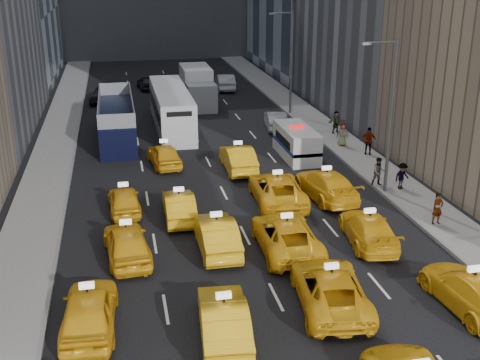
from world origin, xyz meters
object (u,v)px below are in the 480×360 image
object	(u,v)px
city_bus	(171,109)
box_truck	(197,87)
double_decker	(117,119)
pedestrian_0	(438,208)
nypd_van	(296,143)

from	to	relation	value
city_bus	box_truck	world-z (taller)	box_truck
double_decker	box_truck	bearing A→B (deg)	46.19
pedestrian_0	nypd_van	bearing A→B (deg)	99.29
double_decker	nypd_van	bearing A→B (deg)	-37.88
double_decker	box_truck	size ratio (longest dim) A/B	1.48
nypd_van	city_bus	xyz separation A→B (m)	(-7.74, 9.61, 0.58)
nypd_van	box_truck	distance (m)	18.10
nypd_van	pedestrian_0	size ratio (longest dim) A/B	3.17
nypd_van	pedestrian_0	xyz separation A→B (m)	(3.70, -12.71, -0.03)
box_truck	pedestrian_0	size ratio (longest dim) A/B	4.58
city_bus	box_truck	distance (m)	8.55
box_truck	pedestrian_0	xyz separation A→B (m)	(8.20, -30.23, -0.73)
box_truck	nypd_van	bearing A→B (deg)	-72.96
nypd_van	double_decker	world-z (taller)	double_decker
city_bus	pedestrian_0	xyz separation A→B (m)	(11.44, -22.32, -0.61)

